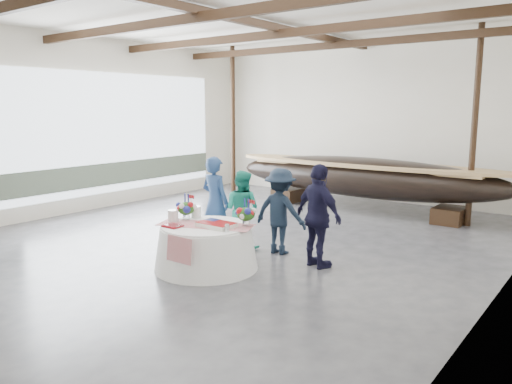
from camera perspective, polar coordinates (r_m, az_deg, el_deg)
The scene contains 14 objects.
floor at distance 10.34m, azimuth -2.43°, elevation -5.45°, with size 10.00×12.00×0.01m, color #3D3D42.
wall_back at distance 15.11m, azimuth 12.25°, elevation 7.78°, with size 10.00×0.02×4.50m, color silver.
wall_left at distance 13.73m, azimuth -18.98°, elevation 7.30°, with size 0.02×12.00×4.50m, color silver.
wall_right at distance 7.83m, azimuth 27.13°, elevation 5.33°, with size 0.02×12.00×4.50m, color silver.
ceiling at distance 10.14m, azimuth -2.62°, elevation 19.91°, with size 10.00×12.00×0.01m, color white.
pavilion_structure at distance 10.64m, azimuth 0.05°, elevation 16.73°, with size 9.80×11.76×4.50m.
open_bay at distance 14.29m, azimuth -15.44°, elevation 5.85°, with size 0.03×7.00×3.20m.
longboat_display at distance 13.24m, azimuth 11.97°, elevation 1.70°, with size 7.56×1.51×1.42m.
banquet_table at distance 8.50m, azimuth -5.73°, elevation -6.24°, with size 1.75×1.75×0.75m.
tabletop_items at distance 8.49m, azimuth -5.23°, elevation -2.59°, with size 1.70×1.08×0.40m.
guest_woman_blue at distance 9.73m, azimuth -4.69°, elevation -1.10°, with size 0.64×0.42×1.77m, color navy.
guest_woman_teal at distance 9.59m, azimuth -1.62°, elevation -2.01°, with size 0.73×0.57×1.51m, color teal.
guest_man_left at distance 9.23m, azimuth 2.79°, elevation -2.21°, with size 1.03×0.59×1.60m, color black.
guest_man_right at distance 8.47m, azimuth 7.16°, elevation -2.76°, with size 1.04×0.43×1.77m, color black.
Camera 1 is at (6.35, -7.70, 2.70)m, focal length 35.00 mm.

